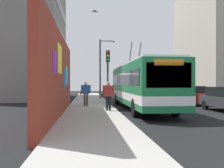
% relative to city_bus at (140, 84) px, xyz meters
% --- Properties ---
extents(ground_plane, '(80.00, 80.00, 0.00)m').
position_rel_city_bus_xyz_m(ground_plane, '(1.09, 1.80, -1.75)').
color(ground_plane, black).
extents(sidewalk_slab, '(48.00, 3.20, 0.15)m').
position_rel_city_bus_xyz_m(sidewalk_slab, '(1.09, 3.40, -1.67)').
color(sidewalk_slab, '#9E9B93').
rests_on(sidewalk_slab, ground_plane).
extents(graffiti_wall, '(12.66, 0.32, 4.40)m').
position_rel_city_bus_xyz_m(graffiti_wall, '(-3.58, 5.15, 0.45)').
color(graffiti_wall, maroon).
rests_on(graffiti_wall, ground_plane).
extents(building_far_left, '(13.99, 8.40, 19.00)m').
position_rel_city_bus_xyz_m(building_far_left, '(13.45, 11.00, 7.75)').
color(building_far_left, gray).
rests_on(building_far_left, ground_plane).
extents(building_far_right, '(13.32, 8.95, 15.14)m').
position_rel_city_bus_xyz_m(building_far_right, '(15.95, -15.20, 5.82)').
color(building_far_right, '#B2A899').
rests_on(building_far_right, ground_plane).
extents(city_bus, '(12.19, 2.51, 4.91)m').
position_rel_city_bus_xyz_m(city_bus, '(0.00, 0.00, 0.00)').
color(city_bus, '#19723F').
rests_on(city_bus, ground_plane).
extents(parked_car_red, '(4.93, 1.84, 1.58)m').
position_rel_city_bus_xyz_m(parked_car_red, '(3.76, -5.20, -0.91)').
color(parked_car_red, '#B21E19').
rests_on(parked_car_red, ground_plane).
extents(parked_car_white, '(4.39, 1.77, 1.58)m').
position_rel_city_bus_xyz_m(parked_car_white, '(10.12, -5.20, -0.91)').
color(parked_car_white, white).
rests_on(parked_car_white, ground_plane).
extents(pedestrian_at_curb, '(0.24, 0.77, 1.76)m').
position_rel_city_bus_xyz_m(pedestrian_at_curb, '(-1.85, 2.38, -0.55)').
color(pedestrian_at_curb, '#1E1E2D').
rests_on(pedestrian_at_curb, sidewalk_slab).
extents(pedestrian_midblock, '(0.24, 0.78, 1.77)m').
position_rel_city_bus_xyz_m(pedestrian_midblock, '(1.17, 3.76, -0.55)').
color(pedestrian_midblock, '#3F3326').
rests_on(pedestrian_midblock, sidewalk_slab).
extents(traffic_light, '(0.49, 0.28, 4.09)m').
position_rel_city_bus_xyz_m(traffic_light, '(1.08, 2.15, 1.16)').
color(traffic_light, '#2D382D').
rests_on(traffic_light, sidewalk_slab).
extents(street_lamp, '(0.44, 1.71, 6.38)m').
position_rel_city_bus_xyz_m(street_lamp, '(9.53, 2.06, 2.08)').
color(street_lamp, '#4C4C51').
rests_on(street_lamp, sidewalk_slab).
extents(curbside_puddle, '(1.49, 1.49, 0.00)m').
position_rel_city_bus_xyz_m(curbside_puddle, '(-0.75, 1.20, -1.75)').
color(curbside_puddle, black).
rests_on(curbside_puddle, ground_plane).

